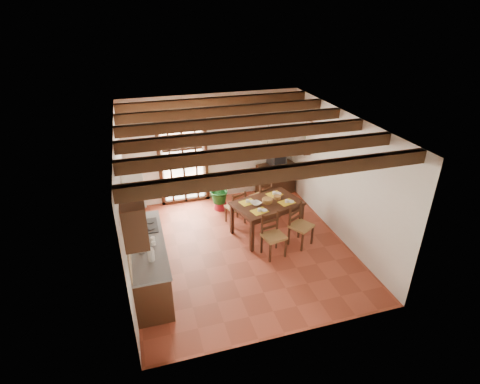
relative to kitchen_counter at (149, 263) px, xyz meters
name	(u,v)px	position (x,y,z in m)	size (l,w,h in m)	color
ground_plane	(241,248)	(1.96, 0.60, -0.47)	(5.00, 5.00, 0.00)	brown
room_shell	(241,171)	(1.96, 0.60, 1.34)	(4.52, 5.02, 2.81)	silver
ceiling_beams	(241,128)	(1.96, 0.60, 2.22)	(4.50, 4.34, 0.20)	black
french_door	(183,160)	(1.16, 3.05, 0.70)	(1.26, 0.11, 2.32)	white
kitchen_counter	(149,263)	(0.00, 0.00, 0.00)	(0.64, 2.25, 1.38)	#351D10
upper_cabinet	(134,219)	(-0.12, -0.70, 1.38)	(0.35, 0.80, 0.70)	#351D10
range_hood	(133,190)	(-0.09, 0.55, 1.26)	(0.38, 0.60, 0.54)	white
counter_items	(146,238)	(0.00, 0.09, 0.49)	(0.50, 1.43, 0.25)	black
dining_table	(267,206)	(2.68, 1.00, 0.22)	(1.67, 1.30, 0.80)	#321A10
chair_near_left	(273,243)	(2.53, 0.18, -0.18)	(0.50, 0.48, 0.94)	olive
chair_near_right	(300,232)	(3.23, 0.37, -0.18)	(0.59, 0.58, 0.95)	olive
chair_far_left	(236,213)	(2.13, 1.63, -0.20)	(0.49, 0.48, 0.86)	olive
chair_far_right	(261,204)	(2.84, 1.82, -0.17)	(0.58, 0.57, 0.97)	olive
table_setting	(267,199)	(2.68, 1.00, 0.40)	(1.07, 0.71, 0.10)	gold
table_bowl	(256,203)	(2.42, 0.98, 0.35)	(0.22, 0.22, 0.05)	white
sideboard	(276,179)	(3.62, 2.83, -0.04)	(1.01, 0.46, 0.86)	#351D10
crt_tv	(277,158)	(3.62, 2.82, 0.58)	(0.47, 0.44, 0.36)	black
fuse_box	(268,130)	(3.46, 3.08, 1.28)	(0.25, 0.03, 0.32)	white
plant_pot	(221,205)	(1.95, 2.41, -0.36)	(0.36, 0.36, 0.22)	maroon
potted_plant	(220,189)	(1.95, 2.41, 0.10)	(1.73, 1.48, 1.92)	#144C19
wall_shelf	(304,148)	(4.10, 2.20, 1.04)	(0.20, 0.42, 0.20)	#351D10
shelf_vase	(305,142)	(4.10, 2.20, 1.18)	(0.15, 0.15, 0.15)	#B2BFB2
shelf_flowers	(306,134)	(4.10, 2.20, 1.38)	(0.14, 0.14, 0.36)	gold
framed_picture	(309,126)	(4.18, 2.20, 1.58)	(0.03, 0.32, 0.32)	brown
pendant_lamp	(268,146)	(2.68, 1.10, 1.60)	(0.36, 0.36, 0.84)	black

